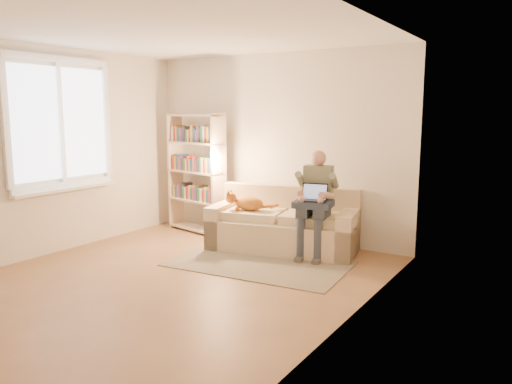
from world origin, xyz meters
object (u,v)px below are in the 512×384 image
Objects in this scene: sofa at (284,227)px; cat at (248,203)px; laptop at (310,196)px; person at (316,197)px; bookshelf at (196,167)px.

sofa is 0.57m from cat.
laptop is at bearing -8.68° from cat.
person is at bearing -1.61° from cat.
sofa is at bearing 14.77° from cat.
cat is 0.88m from laptop.
cat is at bearing -5.73° from bookshelf.
laptop reaches higher than cat.
person is 0.12m from laptop.
bookshelf is (-1.17, 0.37, 0.37)m from cat.
sofa is 1.15× the size of bookshelf.
laptop is at bearing -32.32° from sofa.
person is (0.47, -0.05, 0.45)m from sofa.
laptop is 2.07m from bookshelf.
cat is at bearing 171.32° from laptop.
laptop reaches higher than sofa.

